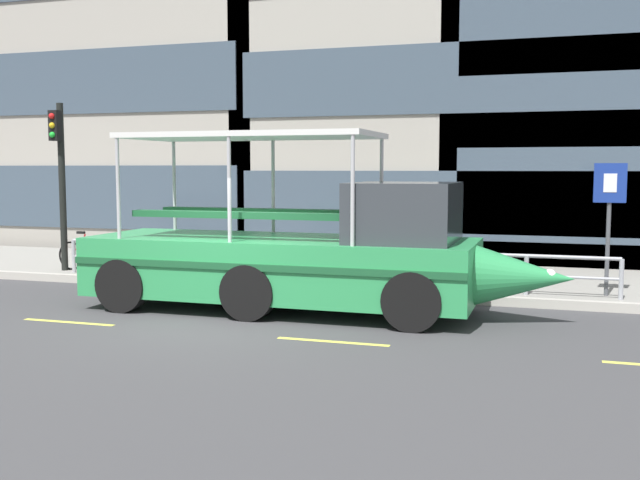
{
  "coord_description": "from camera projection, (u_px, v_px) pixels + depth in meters",
  "views": [
    {
      "loc": [
        5.66,
        -11.61,
        2.67
      ],
      "look_at": [
        1.33,
        1.91,
        1.3
      ],
      "focal_mm": 41.86,
      "sensor_mm": 36.0,
      "label": 1
    }
  ],
  "objects": [
    {
      "name": "leaned_bicycle",
      "position": [
        89.0,
        255.0,
        18.11
      ],
      "size": [
        1.74,
        0.46,
        0.96
      ],
      "color": "black",
      "rests_on": "sidewalk"
    },
    {
      "name": "ground_plane",
      "position": [
        214.0,
        322.0,
        12.98
      ],
      "size": [
        120.0,
        120.0,
        0.0
      ],
      "primitive_type": "plane",
      "color": "#3D3D3F"
    },
    {
      "name": "parking_sign",
      "position": [
        609.0,
        206.0,
        14.42
      ],
      "size": [
        0.6,
        0.12,
        2.59
      ],
      "color": "#4C4F54",
      "rests_on": "sidewalk"
    },
    {
      "name": "traffic_light_pole",
      "position": [
        60.0,
        170.0,
        17.97
      ],
      "size": [
        0.24,
        0.46,
        4.05
      ],
      "color": "black",
      "rests_on": "sidewalk"
    },
    {
      "name": "sidewalk",
      "position": [
        314.0,
        274.0,
        18.28
      ],
      "size": [
        32.0,
        4.8,
        0.18
      ],
      "primitive_type": "cube",
      "color": "gray",
      "rests_on": "ground_plane"
    },
    {
      "name": "curb_edge",
      "position": [
        278.0,
        289.0,
        15.92
      ],
      "size": [
        32.0,
        0.18,
        0.18
      ],
      "primitive_type": "cube",
      "color": "#B2ADA3",
      "rests_on": "ground_plane"
    },
    {
      "name": "curb_guardrail",
      "position": [
        316.0,
        259.0,
        15.96
      ],
      "size": [
        12.28,
        0.09,
        0.81
      ],
      "color": "#9EA0A8",
      "rests_on": "sidewalk"
    },
    {
      "name": "duck_tour_boat",
      "position": [
        306.0,
        255.0,
        13.85
      ],
      "size": [
        9.07,
        2.49,
        3.32
      ],
      "color": "#2D9351",
      "rests_on": "ground_plane"
    },
    {
      "name": "lane_centreline",
      "position": [
        193.0,
        331.0,
        12.23
      ],
      "size": [
        25.8,
        0.12,
        0.01
      ],
      "color": "#DBD64C",
      "rests_on": "ground_plane"
    },
    {
      "name": "pedestrian_near_bow",
      "position": [
        453.0,
        236.0,
        15.71
      ],
      "size": [
        0.24,
        0.51,
        1.76
      ],
      "color": "#1E2338",
      "rests_on": "sidewalk"
    }
  ]
}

